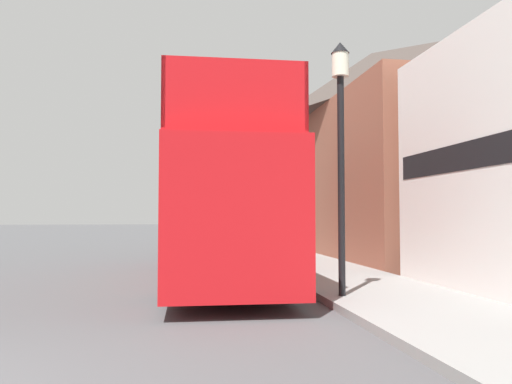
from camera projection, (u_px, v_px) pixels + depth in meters
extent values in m
plane|color=#4C4C4F|center=(114.00, 249.00, 24.57)|extent=(144.00, 144.00, 0.00)
cube|color=gray|center=(267.00, 250.00, 22.74)|extent=(2.84, 108.00, 0.14)
cube|color=#935642|center=(373.00, 185.00, 21.92)|extent=(6.00, 16.12, 5.94)
pyramid|color=#473D38|center=(372.00, 86.00, 22.14)|extent=(6.00, 16.12, 2.94)
cube|color=red|center=(219.00, 217.00, 12.79)|extent=(2.70, 10.32, 2.69)
cube|color=orange|center=(220.00, 211.00, 12.29)|extent=(2.61, 5.70, 0.45)
cube|color=black|center=(219.00, 184.00, 12.83)|extent=(2.71, 9.50, 0.70)
cube|color=red|center=(219.00, 162.00, 12.86)|extent=(2.68, 9.50, 0.10)
cube|color=red|center=(173.00, 137.00, 12.73)|extent=(0.31, 9.44, 1.18)
cube|color=red|center=(265.00, 139.00, 13.05)|extent=(0.31, 9.44, 1.18)
cube|color=red|center=(236.00, 94.00, 8.25)|extent=(2.45, 0.13, 1.18)
cube|color=red|center=(212.00, 156.00, 16.85)|extent=(2.48, 1.50, 1.18)
cylinder|color=black|center=(178.00, 252.00, 15.74)|extent=(0.30, 0.97, 0.97)
cylinder|color=black|center=(247.00, 252.00, 16.03)|extent=(0.30, 0.97, 0.97)
cylinder|color=black|center=(171.00, 275.00, 9.65)|extent=(0.30, 0.97, 0.97)
cylinder|color=black|center=(283.00, 273.00, 9.94)|extent=(0.30, 0.97, 0.97)
cube|color=maroon|center=(214.00, 243.00, 20.41)|extent=(1.86, 4.16, 0.68)
cube|color=black|center=(215.00, 229.00, 20.32)|extent=(1.61, 2.01, 0.47)
cylinder|color=black|center=(193.00, 246.00, 21.52)|extent=(0.21, 0.63, 0.63)
cylinder|color=black|center=(231.00, 246.00, 21.81)|extent=(0.21, 0.63, 0.63)
cylinder|color=black|center=(196.00, 250.00, 19.00)|extent=(0.21, 0.63, 0.63)
cylinder|color=black|center=(239.00, 250.00, 19.28)|extent=(0.21, 0.63, 0.63)
cylinder|color=black|center=(341.00, 185.00, 9.42)|extent=(0.13, 0.13, 4.15)
cylinder|color=silver|center=(340.00, 65.00, 9.53)|extent=(0.32, 0.32, 0.45)
cone|color=black|center=(340.00, 48.00, 9.55)|extent=(0.35, 0.35, 0.22)
cylinder|color=black|center=(266.00, 194.00, 17.91)|extent=(0.13, 0.13, 4.58)
cylinder|color=silver|center=(266.00, 124.00, 18.03)|extent=(0.32, 0.32, 0.45)
cone|color=black|center=(266.00, 115.00, 18.05)|extent=(0.35, 0.35, 0.22)
cylinder|color=black|center=(238.00, 205.00, 26.38)|extent=(0.13, 0.13, 4.15)
cylinder|color=silver|center=(238.00, 162.00, 26.49)|extent=(0.32, 0.32, 0.45)
cone|color=black|center=(238.00, 155.00, 26.51)|extent=(0.35, 0.35, 0.22)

